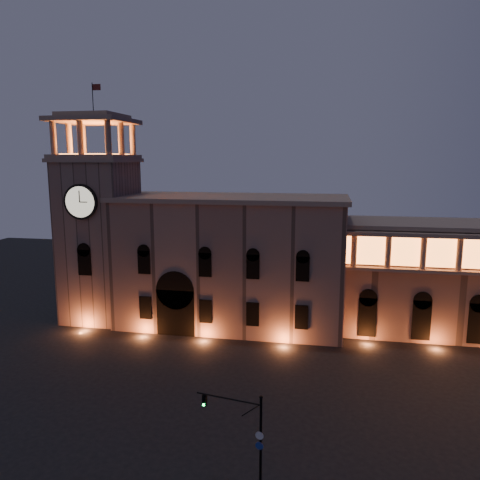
{
  "coord_description": "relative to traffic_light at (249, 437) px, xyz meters",
  "views": [
    {
      "loc": [
        10.69,
        -38.73,
        22.38
      ],
      "look_at": [
        0.39,
        16.0,
        12.75
      ],
      "focal_mm": 35.0,
      "sensor_mm": 36.0,
      "label": 1
    }
  ],
  "objects": [
    {
      "name": "clock_tower",
      "position": [
        -26.39,
        30.88,
        8.89
      ],
      "size": [
        9.8,
        9.8,
        32.4
      ],
      "color": "#8D6B5C",
      "rests_on": "ground"
    },
    {
      "name": "ground",
      "position": [
        -5.89,
        9.9,
        -3.61
      ],
      "size": [
        160.0,
        160.0,
        0.0
      ],
      "primitive_type": "plane",
      "color": "black",
      "rests_on": "ground"
    },
    {
      "name": "government_building",
      "position": [
        -7.97,
        31.83,
        5.16
      ],
      "size": [
        30.8,
        12.8,
        17.6
      ],
      "color": "#8D6B5C",
      "rests_on": "ground"
    },
    {
      "name": "traffic_light",
      "position": [
        0.0,
        0.0,
        0.0
      ],
      "size": [
        4.94,
        1.17,
        6.87
      ],
      "rotation": [
        0.0,
        0.0,
        -0.18
      ],
      "color": "black",
      "rests_on": "ground"
    }
  ]
}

